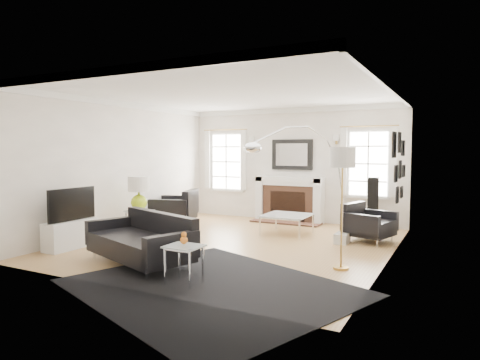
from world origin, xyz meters
The scene contains 25 objects.
floor centered at (0.00, 0.00, 0.00)m, with size 6.00×6.00×0.00m, color #A87546.
back_wall centered at (0.00, 3.00, 1.40)m, with size 5.50×0.04×2.80m, color white.
front_wall centered at (0.00, -3.00, 1.40)m, with size 5.50×0.04×2.80m, color white.
left_wall centered at (-2.75, 0.00, 1.40)m, with size 0.04×6.00×2.80m, color white.
right_wall centered at (2.75, 0.00, 1.40)m, with size 0.04×6.00×2.80m, color white.
ceiling centered at (0.00, 0.00, 2.80)m, with size 5.50×6.00×0.02m, color white.
crown_molding centered at (0.00, 0.00, 2.74)m, with size 5.50×6.00×0.12m, color white.
fireplace centered at (0.00, 2.79, 0.54)m, with size 1.70×0.69×1.11m.
mantel_mirror centered at (0.00, 2.95, 1.65)m, with size 1.05×0.07×0.75m.
window_left centered at (-1.85, 2.95, 1.46)m, with size 1.24×0.15×1.62m.
window_right centered at (1.85, 2.95, 1.46)m, with size 1.24×0.15×1.62m.
gallery_wall centered at (2.72, 1.30, 1.53)m, with size 0.04×1.73×1.29m.
tv_unit centered at (-2.44, -1.70, 0.33)m, with size 0.35×1.00×1.09m.
area_rug centered at (0.95, -2.45, 0.01)m, with size 3.41×2.84×0.01m, color black.
sofa centered at (-0.60, -1.91, 0.35)m, with size 2.13×1.48×0.64m.
armchair_left centered at (-2.13, 1.08, 0.39)m, with size 1.18×1.25×0.69m.
armchair_right centered at (2.14, 1.38, 0.33)m, with size 1.00×1.07×0.60m.
coffee_table centered at (0.53, 1.29, 0.38)m, with size 0.93×0.93×0.42m.
side_table_left centered at (-2.20, -0.16, 0.41)m, with size 0.46×0.46×0.51m.
nesting_table centered at (0.55, -2.47, 0.40)m, with size 0.47×0.39×0.51m.
gourd_lamp centered at (-2.20, -0.16, 0.92)m, with size 0.44×0.44×0.71m.
orange_vase centered at (0.55, -2.47, 0.61)m, with size 0.10×0.10×0.16m.
arc_floor_lamp centered at (1.11, 0.40, 1.23)m, with size 1.61×1.49×2.28m.
stick_floor_lamp centered at (2.20, -0.80, 1.56)m, with size 0.37×0.37×1.81m.
speaker_tower centered at (2.02, 2.65, 0.58)m, with size 0.23×0.23×1.16m, color black.
Camera 1 is at (3.75, -7.02, 1.76)m, focal length 32.00 mm.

